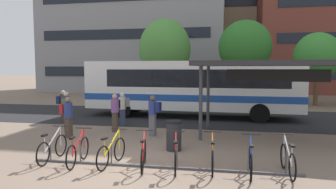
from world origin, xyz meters
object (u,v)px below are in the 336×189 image
(commuter_olive_pack_3, at_px, (66,107))
(parked_bicycle_red_4, at_px, (176,156))
(commuter_red_pack_2, at_px, (68,114))
(parked_bicycle_red_1, at_px, (78,151))
(street_tree_0, at_px, (317,56))
(transit_shelter, at_px, (274,66))
(commuter_navy_pack_5, at_px, (153,113))
(parked_bicycle_orange_5, at_px, (212,157))
(trash_bin, at_px, (174,135))
(parked_bicycle_blue_6, at_px, (251,161))
(street_tree_3, at_px, (165,49))
(parked_bicycle_red_3, at_px, (144,155))
(parked_bicycle_silver_0, at_px, (52,148))
(commuter_navy_pack_0, at_px, (63,104))
(commuter_black_pack_1, at_px, (115,110))
(parked_bicycle_silver_7, at_px, (288,160))
(parked_bicycle_yellow_2, at_px, (112,152))
(city_bus, at_px, (190,86))
(commuter_grey_pack_4, at_px, (123,107))
(street_tree_1, at_px, (245,47))

(commuter_olive_pack_3, bearing_deg, parked_bicycle_red_4, -145.63)
(commuter_red_pack_2, distance_m, commuter_olive_pack_3, 1.98)
(parked_bicycle_red_1, height_order, street_tree_0, street_tree_0)
(parked_bicycle_red_4, xyz_separation_m, transit_shelter, (3.19, 4.60, 2.52))
(commuter_navy_pack_5, bearing_deg, transit_shelter, -161.20)
(parked_bicycle_orange_5, distance_m, trash_bin, 2.32)
(trash_bin, bearing_deg, transit_shelter, 36.04)
(parked_bicycle_orange_5, bearing_deg, street_tree_0, -26.39)
(transit_shelter, bearing_deg, parked_bicycle_blue_6, -100.62)
(commuter_navy_pack_5, xyz_separation_m, street_tree_3, (-2.43, 14.39, 3.48))
(parked_bicycle_orange_5, relative_size, trash_bin, 1.67)
(parked_bicycle_red_3, xyz_separation_m, commuter_olive_pack_3, (-5.05, 4.81, 0.60))
(parked_bicycle_silver_0, height_order, parked_bicycle_red_4, same)
(commuter_red_pack_2, distance_m, trash_bin, 4.70)
(parked_bicycle_blue_6, bearing_deg, parked_bicycle_red_3, 93.30)
(commuter_navy_pack_5, bearing_deg, parked_bicycle_orange_5, 135.81)
(parked_bicycle_red_1, height_order, parked_bicycle_blue_6, same)
(commuter_navy_pack_5, bearing_deg, commuter_navy_pack_0, -11.89)
(parked_bicycle_red_1, xyz_separation_m, commuter_black_pack_1, (-0.59, 4.61, 0.59))
(parked_bicycle_silver_0, distance_m, parked_bicycle_silver_7, 6.77)
(parked_bicycle_yellow_2, height_order, commuter_black_pack_1, commuter_black_pack_1)
(transit_shelter, relative_size, commuter_red_pack_2, 3.91)
(city_bus, distance_m, parked_bicycle_red_3, 9.42)
(commuter_black_pack_1, bearing_deg, city_bus, 148.06)
(street_tree_0, distance_m, street_tree_3, 12.17)
(commuter_navy_pack_0, relative_size, commuter_navy_pack_5, 0.98)
(commuter_olive_pack_3, distance_m, commuter_grey_pack_4, 2.64)
(commuter_red_pack_2, relative_size, street_tree_1, 0.25)
(parked_bicycle_silver_0, relative_size, parked_bicycle_yellow_2, 1.00)
(parked_bicycle_orange_5, bearing_deg, street_tree_1, -8.95)
(parked_bicycle_yellow_2, bearing_deg, parked_bicycle_red_4, -84.37)
(parked_bicycle_blue_6, xyz_separation_m, commuter_red_pack_2, (-6.95, 3.09, 0.57))
(parked_bicycle_blue_6, xyz_separation_m, commuter_navy_pack_5, (-3.62, 4.04, 0.59))
(city_bus, distance_m, parked_bicycle_blue_6, 9.78)
(parked_bicycle_blue_6, height_order, commuter_black_pack_1, commuter_black_pack_1)
(parked_bicycle_red_3, relative_size, commuter_navy_pack_0, 1.03)
(commuter_olive_pack_3, height_order, street_tree_0, street_tree_0)
(parked_bicycle_red_3, bearing_deg, street_tree_0, -39.83)
(commuter_olive_pack_3, xyz_separation_m, commuter_navy_pack_5, (4.35, -0.76, -0.01))
(commuter_black_pack_1, height_order, commuter_olive_pack_3, commuter_olive_pack_3)
(parked_bicycle_red_3, relative_size, trash_bin, 1.65)
(parked_bicycle_orange_5, distance_m, transit_shelter, 5.58)
(commuter_black_pack_1, bearing_deg, transit_shelter, 88.76)
(parked_bicycle_red_1, distance_m, parked_bicycle_orange_5, 3.89)
(transit_shelter, xyz_separation_m, street_tree_1, (-0.40, 13.54, 1.66))
(parked_bicycle_yellow_2, xyz_separation_m, parked_bicycle_orange_5, (2.88, 0.10, 0.00))
(parked_bicycle_orange_5, height_order, transit_shelter, transit_shelter)
(parked_bicycle_red_4, height_order, transit_shelter, transit_shelter)
(city_bus, xyz_separation_m, commuter_black_pack_1, (-2.76, -4.72, -0.80))
(city_bus, bearing_deg, parked_bicycle_yellow_2, 84.37)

